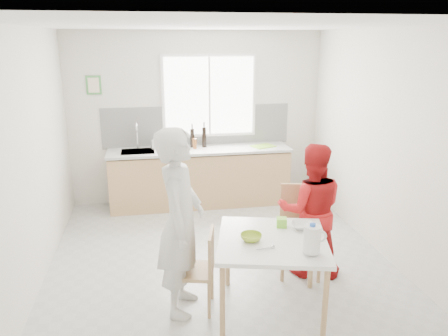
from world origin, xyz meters
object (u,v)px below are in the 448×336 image
object	(u,v)px
bowl_green	(251,237)
wine_bottle_b	(192,138)
dining_table	(272,246)
wine_bottle_a	(204,137)
chair_far	(300,225)
person_red	(311,210)
chair_left	(200,267)
milk_jug	(312,239)
person_white	(180,223)
bowl_white	(302,226)

from	to	relation	value
bowl_green	wine_bottle_b	size ratio (longest dim) A/B	0.67
dining_table	wine_bottle_a	bearing A→B (deg)	94.26
chair_far	person_red	world-z (taller)	person_red
chair_left	milk_jug	distance (m)	1.15
person_white	wine_bottle_b	xyz separation A→B (m)	(0.42, 2.91, 0.16)
dining_table	chair_far	xyz separation A→B (m)	(0.53, 0.72, -0.14)
chair_far	person_white	size ratio (longest dim) A/B	0.55
wine_bottle_b	person_red	bearing A→B (deg)	-67.16
bowl_white	milk_jug	size ratio (longest dim) A/B	0.83
dining_table	person_red	world-z (taller)	person_red
bowl_green	chair_far	bearing A→B (deg)	44.28
chair_left	wine_bottle_b	bearing A→B (deg)	-171.28
milk_jug	person_white	bearing A→B (deg)	166.79
wine_bottle_a	wine_bottle_b	xyz separation A→B (m)	(-0.19, 0.02, -0.01)
chair_far	bowl_white	xyz separation A→B (m)	(-0.18, -0.55, 0.25)
wine_bottle_a	dining_table	bearing A→B (deg)	-85.74
chair_far	bowl_green	bearing A→B (deg)	-122.13
bowl_green	bowl_white	bearing A→B (deg)	17.38
dining_table	chair_left	xyz separation A→B (m)	(-0.67, 0.16, -0.24)
person_white	wine_bottle_b	distance (m)	2.95
bowl_white	wine_bottle_b	size ratio (longest dim) A/B	0.74
chair_left	bowl_green	xyz separation A→B (m)	(0.46, -0.16, 0.35)
dining_table	wine_bottle_b	xyz separation A→B (m)	(-0.42, 3.12, 0.38)
chair_left	bowl_green	bearing A→B (deg)	84.14
chair_left	bowl_white	xyz separation A→B (m)	(1.02, 0.01, 0.35)
bowl_green	wine_bottle_a	size ratio (longest dim) A/B	0.62
dining_table	bowl_white	size ratio (longest dim) A/B	5.49
bowl_white	dining_table	bearing A→B (deg)	-153.78
chair_left	chair_far	world-z (taller)	chair_far
person_red	bowl_white	world-z (taller)	person_red
chair_left	person_red	size ratio (longest dim) A/B	0.55
dining_table	milk_jug	xyz separation A→B (m)	(0.25, -0.35, 0.22)
milk_jug	wine_bottle_b	size ratio (longest dim) A/B	0.88
chair_far	person_white	xyz separation A→B (m)	(-1.37, -0.52, 0.36)
person_white	chair_far	bearing A→B (deg)	-55.80
wine_bottle_b	wine_bottle_a	bearing A→B (deg)	-6.65
dining_table	chair_far	size ratio (longest dim) A/B	1.21
person_red	chair_left	bearing A→B (deg)	34.26
person_red	person_white	bearing A→B (deg)	30.52
person_red	wine_bottle_b	bearing A→B (deg)	-53.57
person_white	person_red	xyz separation A→B (m)	(1.46, 0.45, -0.16)
chair_far	bowl_green	distance (m)	1.06
chair_far	wine_bottle_b	distance (m)	2.63
wine_bottle_b	dining_table	bearing A→B (deg)	-82.39
person_red	wine_bottle_b	distance (m)	2.70
person_white	wine_bottle_a	distance (m)	2.96
person_red	bowl_white	size ratio (longest dim) A/B	6.84
dining_table	person_red	xyz separation A→B (m)	(0.62, 0.65, 0.06)
dining_table	bowl_green	world-z (taller)	bowl_green
chair_left	chair_far	size ratio (longest dim) A/B	0.83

